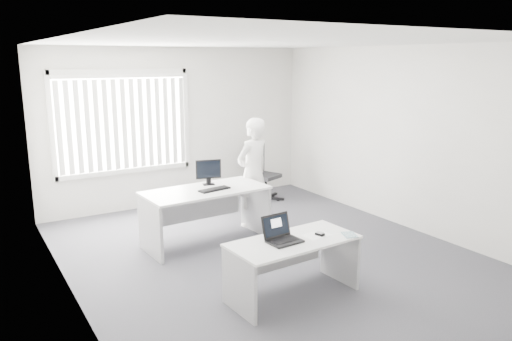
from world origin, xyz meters
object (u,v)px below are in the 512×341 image
office_chair (263,182)px  desk_near (293,256)px  monitor (208,172)px  person (253,172)px  desk_far (206,204)px  laptop (285,230)px

office_chair → desk_near: bearing=-138.9°
office_chair → monitor: 2.28m
desk_near → person: bearing=66.4°
office_chair → monitor: bearing=-165.1°
office_chair → person: size_ratio=0.61×
desk_near → office_chair: (1.81, 3.51, -0.15)m
desk_near → desk_far: (-0.10, 2.00, 0.10)m
laptop → desk_far: bearing=84.7°
desk_far → monitor: 0.49m
office_chair → laptop: 4.05m
laptop → office_chair: bearing=56.7°
desk_near → person: person is taller
laptop → person: bearing=62.3°
office_chair → monitor: size_ratio=2.83×
desk_far → laptop: 2.03m
desk_near → monitor: (0.06, 2.21, 0.50)m
desk_far → laptop: (-0.03, -2.01, 0.23)m
person → desk_near: bearing=53.1°
desk_near → laptop: 0.35m
desk_far → desk_near: bearing=-90.1°
desk_near → desk_far: desk_far is taller
desk_far → office_chair: office_chair is taller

